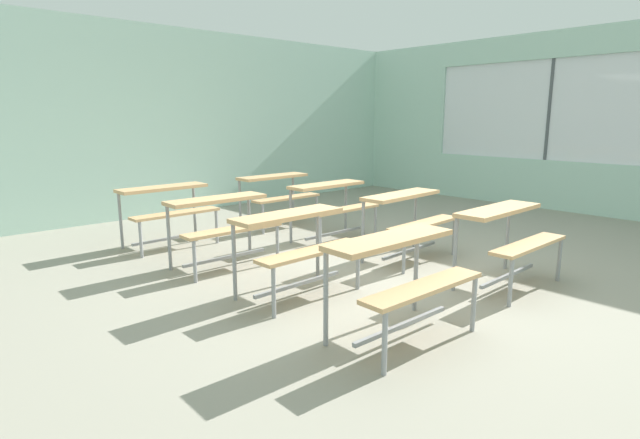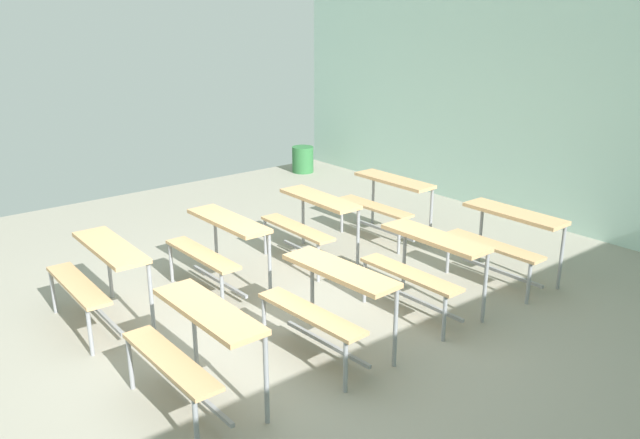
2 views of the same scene
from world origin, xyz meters
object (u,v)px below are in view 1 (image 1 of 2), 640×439
Objects in this scene: desk_bench_r2c0 at (222,215)px; desk_bench_r3c0 at (167,201)px; desk_bench_r0c0 at (401,264)px; desk_bench_r1c1 at (409,210)px; desk_bench_r3c1 at (278,188)px; desk_bench_r0c1 at (508,228)px; desk_bench_r2c1 at (333,198)px; desk_bench_r1c0 at (296,234)px.

desk_bench_r2c0 is 1.00× the size of desk_bench_r3c0.
desk_bench_r0c0 is 2.12m from desk_bench_r1c1.
desk_bench_r0c1 is at bearing -90.86° from desk_bench_r3c1.
desk_bench_r2c0 and desk_bench_r3c1 have the same top height.
desk_bench_r0c0 is 1.01× the size of desk_bench_r0c1.
desk_bench_r0c0 and desk_bench_r2c1 have the same top height.
desk_bench_r3c0 is (-1.71, 3.58, 0.00)m from desk_bench_r0c1.
desk_bench_r0c1 is 1.00× the size of desk_bench_r2c1.
desk_bench_r1c0 is at bearing -143.46° from desk_bench_r2c1.
desk_bench_r1c1 is at bearing 87.72° from desk_bench_r0c1.
desk_bench_r2c0 is at bearing 124.74° from desk_bench_r0c1.
desk_bench_r3c1 is at bearing -0.25° from desk_bench_r3c0.
desk_bench_r3c1 is at bearing 89.13° from desk_bench_r0c1.
desk_bench_r0c1 is 0.99× the size of desk_bench_r1c0.
desk_bench_r0c0 and desk_bench_r2c0 have the same top height.
desk_bench_r2c1 is (1.64, 1.23, 0.00)m from desk_bench_r1c0.
desk_bench_r0c1 and desk_bench_r2c1 have the same top height.
desk_bench_r3c1 is (1.73, 0.02, 0.00)m from desk_bench_r3c0.
desk_bench_r2c0 and desk_bench_r2c1 have the same top height.
desk_bench_r3c0 is at bearing 144.80° from desk_bench_r2c1.
desk_bench_r3c1 is (0.03, 3.60, 0.00)m from desk_bench_r0c1.
desk_bench_r0c1 is at bearing -65.38° from desk_bench_r3c0.
desk_bench_r3c1 is at bearing 87.34° from desk_bench_r1c1.
desk_bench_r2c1 and desk_bench_r3c1 have the same top height.
desk_bench_r1c1 is 2.40m from desk_bench_r3c1.
desk_bench_r0c0 is at bearing -146.75° from desk_bench_r1c1.
desk_bench_r1c0 and desk_bench_r2c0 have the same top height.
desk_bench_r1c1 is 1.02× the size of desk_bench_r2c1.
desk_bench_r2c0 is 1.00× the size of desk_bench_r2c1.
desk_bench_r2c0 is at bearing 142.76° from desk_bench_r1c1.
desk_bench_r1c0 and desk_bench_r3c1 have the same top height.
desk_bench_r3c1 is (1.70, 1.23, 0.00)m from desk_bench_r2c0.
desk_bench_r0c1 is 3.60m from desk_bench_r3c1.
desk_bench_r1c1 is 1.02× the size of desk_bench_r3c1.
desk_bench_r0c0 is at bearing -89.14° from desk_bench_r2c0.
desk_bench_r2c1 is at bearing -91.79° from desk_bench_r3c1.
desk_bench_r2c0 is at bearing 91.24° from desk_bench_r0c0.
desk_bench_r1c0 and desk_bench_r1c1 have the same top height.
desk_bench_r1c0 is 0.98× the size of desk_bench_r1c1.
desk_bench_r0c1 and desk_bench_r2c0 have the same top height.
desk_bench_r2c0 is (-1.71, 1.16, 0.00)m from desk_bench_r1c1.
desk_bench_r1c1 is at bearing -88.53° from desk_bench_r2c1.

